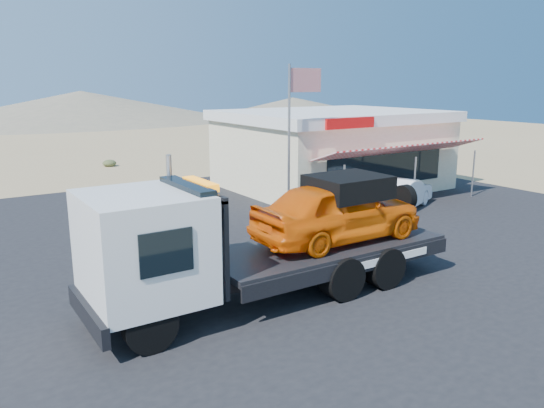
# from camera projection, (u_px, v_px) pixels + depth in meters

# --- Properties ---
(ground) EXTENTS (120.00, 120.00, 0.00)m
(ground) POSITION_uv_depth(u_px,v_px,m) (243.00, 278.00, 14.88)
(ground) COLOR #9F845A
(ground) RESTS_ON ground
(asphalt_lot) EXTENTS (32.00, 24.00, 0.02)m
(asphalt_lot) POSITION_uv_depth(u_px,v_px,m) (249.00, 240.00, 18.39)
(asphalt_lot) COLOR black
(asphalt_lot) RESTS_ON ground
(tow_truck) EXTENTS (9.55, 2.83, 3.19)m
(tow_truck) POSITION_uv_depth(u_px,v_px,m) (269.00, 232.00, 13.20)
(tow_truck) COLOR black
(tow_truck) RESTS_ON asphalt_lot
(white_sedan) EXTENTS (4.32, 2.93, 1.35)m
(white_sedan) POSITION_uv_depth(u_px,v_px,m) (402.00, 193.00, 22.77)
(white_sedan) COLOR silver
(white_sedan) RESTS_ON asphalt_lot
(jerky_store) EXTENTS (10.40, 9.97, 3.90)m
(jerky_store) POSITION_uv_depth(u_px,v_px,m) (331.00, 149.00, 27.34)
(jerky_store) COLOR beige
(jerky_store) RESTS_ON asphalt_lot
(flagpole) EXTENTS (1.55, 0.10, 6.00)m
(flagpole) POSITION_uv_depth(u_px,v_px,m) (294.00, 124.00, 20.32)
(flagpole) COLOR #99999E
(flagpole) RESTS_ON asphalt_lot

